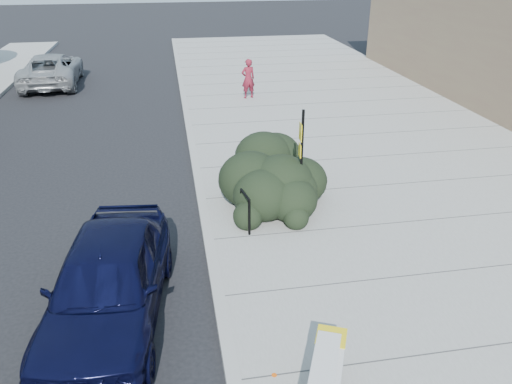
% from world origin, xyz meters
% --- Properties ---
extents(ground, '(120.00, 120.00, 0.00)m').
position_xyz_m(ground, '(0.00, 0.00, 0.00)').
color(ground, black).
rests_on(ground, ground).
extents(sidewalk_near, '(11.20, 50.00, 0.15)m').
position_xyz_m(sidewalk_near, '(5.60, 5.00, 0.07)').
color(sidewalk_near, gray).
rests_on(sidewalk_near, ground).
extents(curb_near, '(0.22, 50.00, 0.17)m').
position_xyz_m(curb_near, '(0.00, 5.00, 0.08)').
color(curb_near, '#9E9E99').
rests_on(curb_near, ground).
extents(bike_rack, '(0.15, 0.60, 0.88)m').
position_xyz_m(bike_rack, '(0.86, 2.34, 0.68)').
color(bike_rack, black).
rests_on(bike_rack, sidewalk_near).
extents(sign_post, '(0.10, 0.28, 2.46)m').
position_xyz_m(sign_post, '(2.30, 3.12, 1.55)').
color(sign_post, black).
rests_on(sign_post, sidewalk_near).
extents(hedge, '(2.21, 4.02, 1.46)m').
position_xyz_m(hedge, '(1.80, 4.08, 0.88)').
color(hedge, black).
rests_on(hedge, sidewalk_near).
extents(sedan_navy, '(2.33, 4.69, 1.54)m').
position_xyz_m(sedan_navy, '(-1.87, -0.07, 0.77)').
color(sedan_navy, black).
rests_on(sedan_navy, ground).
extents(suv_silver, '(2.65, 5.41, 1.48)m').
position_xyz_m(suv_silver, '(-6.00, 17.79, 0.74)').
color(suv_silver, '#9A9D9F').
rests_on(suv_silver, ground).
extents(pedestrian, '(0.67, 0.52, 1.64)m').
position_xyz_m(pedestrian, '(2.71, 13.31, 0.97)').
color(pedestrian, maroon).
rests_on(pedestrian, sidewalk_near).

